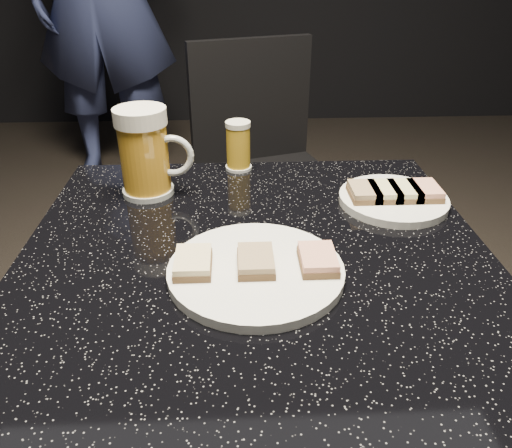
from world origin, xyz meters
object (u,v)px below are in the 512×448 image
at_px(beer_mug, 146,152).
at_px(beer_tumbler, 238,146).
at_px(table, 256,372).
at_px(chair, 263,162).
at_px(plate_large, 256,271).
at_px(plate_small, 393,200).

relative_size(beer_mug, beer_tumbler, 1.61).
xyz_separation_m(table, chair, (0.07, 0.96, -0.01)).
bearing_deg(chair, beer_tumbler, -97.85).
distance_m(table, chair, 0.96).
distance_m(plate_large, chair, 1.04).
bearing_deg(plate_small, chair, 102.69).
height_order(beer_mug, chair, beer_mug).
distance_m(beer_mug, chair, 0.85).
bearing_deg(chair, plate_small, -77.31).
distance_m(plate_large, beer_tumbler, 0.38).
xyz_separation_m(plate_large, table, (0.00, 0.05, -0.25)).
distance_m(plate_small, chair, 0.86).
bearing_deg(beer_mug, plate_small, -8.04).
bearing_deg(chair, table, -94.02).
xyz_separation_m(plate_large, beer_mug, (-0.18, 0.27, 0.07)).
bearing_deg(chair, beer_mug, -108.71).
xyz_separation_m(plate_small, beer_tumbler, (-0.27, 0.17, 0.04)).
xyz_separation_m(plate_small, beer_mug, (-0.43, 0.06, 0.07)).
height_order(plate_small, chair, chair).
height_order(plate_large, beer_tumbler, beer_tumbler).
bearing_deg(chair, plate_large, -93.96).
distance_m(plate_large, table, 0.26).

